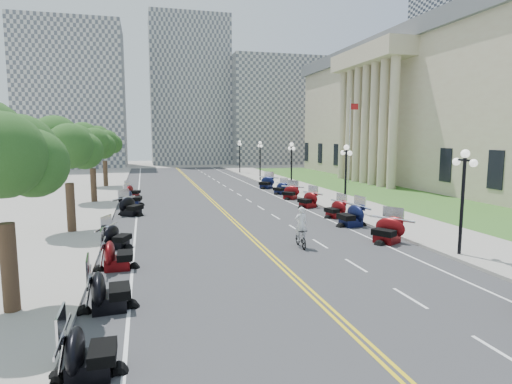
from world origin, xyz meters
TOP-DOWN VIEW (x-y plane):
  - ground at (0.00, 0.00)m, footprint 160.00×160.00m
  - road at (0.00, 10.00)m, footprint 16.00×90.00m
  - centerline_yellow_a at (-0.12, 10.00)m, footprint 0.12×90.00m
  - centerline_yellow_b at (0.12, 10.00)m, footprint 0.12×90.00m
  - edge_line_north at (6.40, 10.00)m, footprint 0.12×90.00m
  - edge_line_south at (-6.40, 10.00)m, footprint 0.12×90.00m
  - lane_dash_2 at (3.20, -16.00)m, footprint 0.12×2.00m
  - lane_dash_3 at (3.20, -12.00)m, footprint 0.12×2.00m
  - lane_dash_4 at (3.20, -8.00)m, footprint 0.12×2.00m
  - lane_dash_5 at (3.20, -4.00)m, footprint 0.12×2.00m
  - lane_dash_6 at (3.20, 0.00)m, footprint 0.12×2.00m
  - lane_dash_7 at (3.20, 4.00)m, footprint 0.12×2.00m
  - lane_dash_8 at (3.20, 8.00)m, footprint 0.12×2.00m
  - lane_dash_9 at (3.20, 12.00)m, footprint 0.12×2.00m
  - lane_dash_10 at (3.20, 16.00)m, footprint 0.12×2.00m
  - lane_dash_11 at (3.20, 20.00)m, footprint 0.12×2.00m
  - lane_dash_12 at (3.20, 24.00)m, footprint 0.12×2.00m
  - lane_dash_13 at (3.20, 28.00)m, footprint 0.12×2.00m
  - lane_dash_14 at (3.20, 32.00)m, footprint 0.12×2.00m
  - lane_dash_15 at (3.20, 36.00)m, footprint 0.12×2.00m
  - lane_dash_16 at (3.20, 40.00)m, footprint 0.12×2.00m
  - lane_dash_17 at (3.20, 44.00)m, footprint 0.12×2.00m
  - lane_dash_18 at (3.20, 48.00)m, footprint 0.12×2.00m
  - lane_dash_19 at (3.20, 52.00)m, footprint 0.12×2.00m
  - sidewalk_north at (10.50, 10.00)m, footprint 5.00×90.00m
  - sidewalk_south at (-10.50, 10.00)m, footprint 5.00×90.00m
  - lawn at (17.50, 18.00)m, footprint 9.00×60.00m
  - civic_building at (32.00, 22.00)m, footprint 26.00×51.00m
  - distant_block_a at (-18.00, 62.00)m, footprint 18.00×14.00m
  - distant_block_b at (4.00, 68.00)m, footprint 16.00×12.00m
  - distant_block_c at (22.00, 65.00)m, footprint 20.00×14.00m
  - street_lamp_1 at (8.60, -8.00)m, footprint 0.50×1.20m
  - street_lamp_2 at (8.60, 4.00)m, footprint 0.50×1.20m
  - street_lamp_3 at (8.60, 16.00)m, footprint 0.50×1.20m
  - street_lamp_4 at (8.60, 28.00)m, footprint 0.50×1.20m
  - street_lamp_5 at (8.60, 40.00)m, footprint 0.50×1.20m
  - flagpole at (18.00, 22.00)m, footprint 1.10×0.20m
  - tree_1 at (-10.00, -10.00)m, footprint 4.80×4.80m
  - tree_2 at (-10.00, 2.00)m, footprint 4.80×4.80m
  - tree_3 at (-10.00, 14.00)m, footprint 4.80×4.80m
  - tree_4 at (-10.00, 26.00)m, footprint 4.80×4.80m
  - motorcycle_n_4 at (6.78, -4.67)m, footprint 2.97×2.97m
  - motorcycle_n_5 at (6.89, -0.29)m, footprint 2.43×2.43m
  - motorcycle_n_6 at (7.19, 2.66)m, footprint 2.35×2.35m
  - motorcycle_n_7 at (6.92, 7.24)m, footprint 2.57×2.57m
  - motorcycle_n_8 at (7.09, 11.97)m, footprint 2.76×2.76m
  - motorcycle_n_9 at (7.30, 15.52)m, footprint 2.51×2.51m
  - motorcycle_n_10 at (7.18, 20.25)m, footprint 2.99×2.99m
  - motorcycle_s_2 at (-7.18, -14.40)m, footprint 2.00×2.00m
  - motorcycle_s_3 at (-7.02, -10.35)m, footprint 2.29×2.29m
  - motorcycle_s_4 at (-7.01, -5.83)m, footprint 2.06×2.06m
  - motorcycle_s_5 at (-7.25, -2.12)m, footprint 2.54×2.54m
  - motorcycle_s_7 at (-6.78, 7.16)m, footprint 3.05×3.05m
  - motorcycle_s_8 at (-6.74, 11.77)m, footprint 2.40×2.40m
  - motorcycle_s_9 at (-6.87, 16.75)m, footprint 2.41×2.41m
  - bicycle at (1.92, -4.47)m, footprint 0.56×1.69m
  - cyclist_rider at (1.92, -4.47)m, footprint 0.65×0.43m

SIDE VIEW (x-z plane):
  - ground at x=0.00m, z-range 0.00..0.00m
  - road at x=0.00m, z-range 0.00..0.01m
  - centerline_yellow_a at x=-0.12m, z-range 0.01..0.01m
  - centerline_yellow_b at x=0.12m, z-range 0.01..0.01m
  - edge_line_north at x=6.40m, z-range 0.01..0.01m
  - edge_line_south at x=-6.40m, z-range 0.01..0.01m
  - lane_dash_2 at x=3.20m, z-range 0.01..0.01m
  - lane_dash_3 at x=3.20m, z-range 0.01..0.01m
  - lane_dash_4 at x=3.20m, z-range 0.01..0.01m
  - lane_dash_5 at x=3.20m, z-range 0.01..0.01m
  - lane_dash_6 at x=3.20m, z-range 0.01..0.01m
  - lane_dash_7 at x=3.20m, z-range 0.01..0.01m
  - lane_dash_8 at x=3.20m, z-range 0.01..0.01m
  - lane_dash_9 at x=3.20m, z-range 0.01..0.01m
  - lane_dash_10 at x=3.20m, z-range 0.01..0.01m
  - lane_dash_11 at x=3.20m, z-range 0.01..0.01m
  - lane_dash_12 at x=3.20m, z-range 0.01..0.01m
  - lane_dash_13 at x=3.20m, z-range 0.01..0.01m
  - lane_dash_14 at x=3.20m, z-range 0.01..0.01m
  - lane_dash_15 at x=3.20m, z-range 0.01..0.01m
  - lane_dash_16 at x=3.20m, z-range 0.01..0.01m
  - lane_dash_17 at x=3.20m, z-range 0.01..0.01m
  - lane_dash_18 at x=3.20m, z-range 0.01..0.01m
  - lane_dash_19 at x=3.20m, z-range 0.01..0.01m
  - lawn at x=17.50m, z-range 0.00..0.10m
  - sidewalk_north at x=10.50m, z-range 0.00..0.15m
  - sidewalk_south at x=-10.50m, z-range 0.00..0.15m
  - bicycle at x=1.92m, z-range 0.00..1.00m
  - motorcycle_n_9 at x=7.30m, z-range 0.00..1.28m
  - motorcycle_s_9 at x=-6.87m, z-range 0.00..1.32m
  - motorcycle_s_5 at x=-7.25m, z-range 0.00..1.34m
  - motorcycle_n_6 at x=7.19m, z-range 0.00..1.36m
  - motorcycle_n_8 at x=7.09m, z-range 0.00..1.37m
  - motorcycle_s_2 at x=-7.18m, z-range 0.00..1.38m
  - motorcycle_n_7 at x=6.92m, z-range 0.00..1.41m
  - motorcycle_s_4 at x=-7.01m, z-range 0.00..1.44m
  - motorcycle_s_8 at x=-6.74m, z-range 0.00..1.46m
  - motorcycle_n_10 at x=7.18m, z-range 0.00..1.48m
  - motorcycle_s_3 at x=-7.02m, z-range 0.00..1.49m
  - motorcycle_n_4 at x=6.78m, z-range 0.00..1.52m
  - motorcycle_s_7 at x=-6.78m, z-range 0.00..1.53m
  - motorcycle_n_5 at x=6.89m, z-range 0.00..1.56m
  - cyclist_rider at x=1.92m, z-range 1.00..2.78m
  - street_lamp_1 at x=8.60m, z-range 0.15..5.05m
  - street_lamp_2 at x=8.60m, z-range 0.15..5.05m
  - street_lamp_3 at x=8.60m, z-range 0.15..5.05m
  - street_lamp_4 at x=8.60m, z-range 0.15..5.05m
  - street_lamp_5 at x=8.60m, z-range 0.15..5.05m
  - tree_1 at x=-10.00m, z-range 0.15..9.35m
  - tree_2 at x=-10.00m, z-range 0.15..9.35m
  - tree_3 at x=-10.00m, z-range 0.15..9.35m
  - tree_4 at x=-10.00m, z-range 0.15..9.35m
  - flagpole at x=18.00m, z-range 0.00..10.00m
  - civic_building at x=32.00m, z-range 0.00..17.80m
  - distant_block_c at x=22.00m, z-range 0.00..22.00m
  - distant_block_a at x=-18.00m, z-range 0.00..26.00m
  - distant_block_b at x=4.00m, z-range 0.00..30.00m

